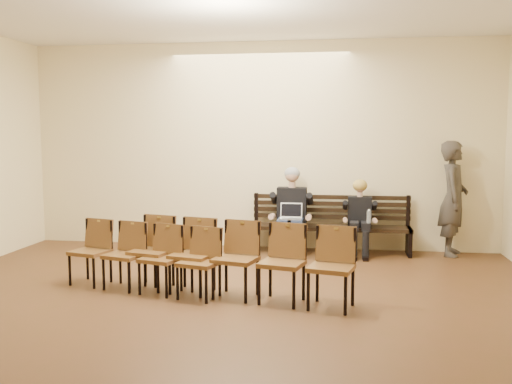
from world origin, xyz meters
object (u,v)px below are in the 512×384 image
at_px(seated_woman, 360,222).
at_px(seated_man, 291,210).
at_px(bench, 330,239).
at_px(laptop, 290,221).
at_px(chair_row_front, 235,260).
at_px(bag, 201,258).
at_px(passerby, 453,190).
at_px(chair_row_back, 142,257).
at_px(water_bottle, 369,223).

bearing_deg(seated_woman, seated_man, 180.00).
height_order(bench, laptop, laptop).
bearing_deg(seated_woman, laptop, -167.89).
distance_m(bench, seated_man, 0.81).
relative_size(bench, seated_woman, 2.40).
bearing_deg(chair_row_front, laptop, 92.33).
bearing_deg(bag, laptop, 35.59).
xyz_separation_m(bench, laptop, (-0.63, -0.35, 0.35)).
height_order(passerby, chair_row_back, passerby).
bearing_deg(passerby, chair_row_back, 135.79).
bearing_deg(chair_row_back, laptop, 68.47).
distance_m(seated_man, chair_row_front, 2.66).
xyz_separation_m(seated_woman, water_bottle, (0.13, -0.23, 0.02)).
height_order(chair_row_front, chair_row_back, chair_row_front).
bearing_deg(chair_row_back, water_bottle, 52.85).
distance_m(seated_man, passerby, 2.61).
bearing_deg(chair_row_back, bench, 63.60).
bearing_deg(passerby, bench, 106.06).
relative_size(bench, laptop, 7.37).
distance_m(bench, water_bottle, 0.77).
bearing_deg(chair_row_back, chair_row_front, 9.39).
distance_m(seated_woman, bag, 2.63).
height_order(bag, chair_row_back, chair_row_back).
bearing_deg(chair_row_back, seated_woman, 56.94).
bearing_deg(chair_row_front, water_bottle, 67.85).
bearing_deg(bench, laptop, -150.49).
bearing_deg(seated_man, chair_row_back, -123.57).
xyz_separation_m(seated_man, seated_woman, (1.10, 0.00, -0.17)).
relative_size(laptop, bag, 0.98).
height_order(water_bottle, chair_row_front, chair_row_front).
bearing_deg(bag, chair_row_front, -61.98).
bearing_deg(laptop, passerby, 2.08).
bearing_deg(bag, passerby, 19.42).
relative_size(bench, chair_row_front, 0.92).
distance_m(laptop, passerby, 2.66).
distance_m(seated_man, laptop, 0.27).
xyz_separation_m(laptop, water_bottle, (1.23, 0.00, -0.02)).
distance_m(bench, chair_row_front, 2.95).
height_order(passerby, chair_row_front, passerby).
xyz_separation_m(bench, seated_woman, (0.47, -0.12, 0.32)).
bearing_deg(bag, seated_woman, 25.69).
distance_m(seated_man, seated_woman, 1.11).
relative_size(seated_man, seated_woman, 1.31).
relative_size(laptop, passerby, 0.17).
xyz_separation_m(seated_woman, laptop, (-1.09, -0.23, 0.04)).
height_order(seated_man, chair_row_back, seated_man).
distance_m(laptop, water_bottle, 1.23).
xyz_separation_m(seated_man, water_bottle, (1.23, -0.23, -0.15)).
relative_size(bag, passerby, 0.17).
distance_m(laptop, chair_row_back, 2.81).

